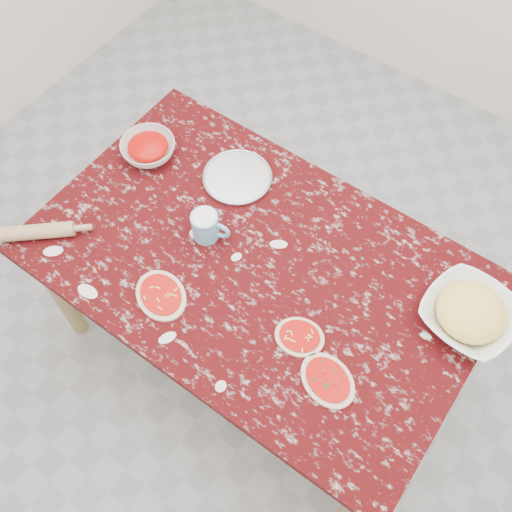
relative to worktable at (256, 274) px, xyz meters
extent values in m
plane|color=gray|center=(0.00, 0.00, -0.67)|extent=(4.00, 4.00, 0.00)
cube|color=#360608|center=(0.00, 0.00, 0.06)|extent=(1.60, 1.00, 0.04)
cube|color=olive|center=(0.00, 0.00, 0.00)|extent=(1.50, 0.90, 0.08)
cylinder|color=olive|center=(-0.72, -0.42, -0.31)|extent=(0.07, 0.07, 0.71)
cylinder|color=olive|center=(0.72, -0.42, -0.31)|extent=(0.07, 0.07, 0.71)
cylinder|color=olive|center=(-0.72, 0.42, -0.31)|extent=(0.07, 0.07, 0.71)
cylinder|color=olive|center=(0.72, 0.42, -0.31)|extent=(0.07, 0.07, 0.71)
cylinder|color=#B2B2B7|center=(-0.28, 0.27, 0.09)|extent=(0.31, 0.31, 0.01)
imported|color=white|center=(-0.64, 0.16, 0.12)|extent=(0.23, 0.23, 0.07)
imported|color=white|center=(0.70, 0.24, 0.12)|extent=(0.34, 0.34, 0.08)
cylinder|color=#6BB2E9|center=(-0.22, -0.01, 0.14)|extent=(0.10, 0.10, 0.11)
torus|color=#6BB2E9|center=(-0.16, 0.01, 0.14)|extent=(0.08, 0.04, 0.08)
cylinder|color=silver|center=(-0.22, -0.01, 0.18)|extent=(0.08, 0.08, 0.01)
ellipsoid|color=beige|center=(-0.19, -0.30, 0.09)|extent=(0.25, 0.23, 0.01)
ellipsoid|color=red|center=(-0.19, -0.30, 0.10)|extent=(0.21, 0.19, 0.00)
ellipsoid|color=beige|center=(0.29, -0.15, 0.09)|extent=(0.20, 0.18, 0.01)
ellipsoid|color=red|center=(0.29, -0.15, 0.10)|extent=(0.16, 0.15, 0.00)
ellipsoid|color=beige|center=(0.44, -0.22, 0.09)|extent=(0.24, 0.21, 0.01)
ellipsoid|color=red|center=(0.44, -0.22, 0.10)|extent=(0.20, 0.17, 0.00)
cylinder|color=tan|center=(-0.72, -0.38, 0.11)|extent=(0.25, 0.23, 0.06)
camera|label=1|loc=(0.61, -0.85, 1.91)|focal=41.43mm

